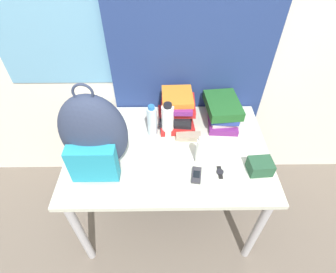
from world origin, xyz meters
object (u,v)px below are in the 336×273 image
(sunglasses_case, at_px, (188,136))
(camera_pouch, at_px, (260,166))
(book_stack_center, at_px, (223,111))
(sports_bottle, at_px, (168,120))
(water_bottle, at_px, (152,121))
(wristwatch, at_px, (220,172))
(sunscreen_bottle, at_px, (200,151))
(book_stack_left, at_px, (177,109))
(backpack, at_px, (94,136))
(cell_phone, at_px, (196,175))

(sunglasses_case, bearing_deg, camera_pouch, -34.10)
(book_stack_center, xyz_separation_m, sports_bottle, (-0.35, -0.11, 0.03))
(water_bottle, bearing_deg, wristwatch, -39.65)
(sunscreen_bottle, height_order, camera_pouch, sunscreen_bottle)
(book_stack_left, relative_size, water_bottle, 1.32)
(sunglasses_case, xyz_separation_m, wristwatch, (0.16, -0.26, -0.01))
(backpack, distance_m, cell_phone, 0.57)
(wristwatch, bearing_deg, sunglasses_case, 120.61)
(book_stack_left, bearing_deg, wristwatch, -62.49)
(sunscreen_bottle, height_order, cell_phone, sunscreen_bottle)
(book_stack_left, height_order, sunglasses_case, book_stack_left)
(backpack, xyz_separation_m, sunglasses_case, (0.50, 0.19, -0.20))
(backpack, bearing_deg, wristwatch, -5.95)
(cell_phone, xyz_separation_m, sunglasses_case, (-0.03, 0.28, 0.01))
(backpack, relative_size, wristwatch, 6.22)
(backpack, relative_size, book_stack_left, 1.81)
(book_stack_center, distance_m, sports_bottle, 0.37)
(water_bottle, xyz_separation_m, sunglasses_case, (0.22, -0.05, -0.09))
(cell_phone, distance_m, camera_pouch, 0.35)
(book_stack_left, height_order, cell_phone, book_stack_left)
(water_bottle, xyz_separation_m, sunscreen_bottle, (0.27, -0.23, -0.01))
(water_bottle, bearing_deg, camera_pouch, -26.84)
(backpack, distance_m, sunglasses_case, 0.57)
(sports_bottle, bearing_deg, book_stack_center, 17.43)
(cell_phone, bearing_deg, backpack, 170.34)
(camera_pouch, height_order, wristwatch, camera_pouch)
(backpack, relative_size, sunscreen_bottle, 2.74)
(cell_phone, relative_size, sunglasses_case, 0.73)
(water_bottle, bearing_deg, book_stack_left, 36.93)
(sports_bottle, bearing_deg, book_stack_left, 63.85)
(book_stack_left, xyz_separation_m, camera_pouch, (0.44, -0.41, -0.06))
(sunscreen_bottle, distance_m, camera_pouch, 0.33)
(sports_bottle, height_order, wristwatch, sports_bottle)
(sunglasses_case, bearing_deg, backpack, -158.62)
(water_bottle, relative_size, camera_pouch, 1.67)
(sunscreen_bottle, bearing_deg, camera_pouch, -11.82)
(sunglasses_case, bearing_deg, wristwatch, -59.39)
(sunglasses_case, height_order, camera_pouch, camera_pouch)
(book_stack_left, xyz_separation_m, water_bottle, (-0.15, -0.11, 0.00))
(sunscreen_bottle, bearing_deg, cell_phone, -102.64)
(backpack, height_order, wristwatch, backpack)
(sports_bottle, height_order, sunglasses_case, sports_bottle)
(book_stack_center, xyz_separation_m, camera_pouch, (0.14, -0.41, -0.04))
(backpack, xyz_separation_m, wristwatch, (0.65, -0.07, -0.22))
(sports_bottle, xyz_separation_m, cell_phone, (0.15, -0.33, -0.10))
(water_bottle, bearing_deg, backpack, -139.03)
(sunglasses_case, height_order, wristwatch, sunglasses_case)
(sports_bottle, bearing_deg, sunscreen_bottle, -54.19)
(backpack, xyz_separation_m, sports_bottle, (0.38, 0.24, -0.11))
(book_stack_left, xyz_separation_m, sports_bottle, (-0.05, -0.11, 0.01))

